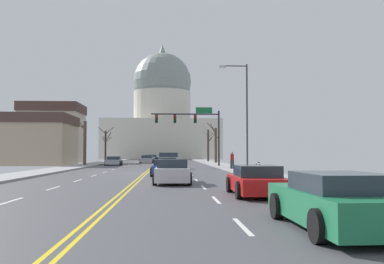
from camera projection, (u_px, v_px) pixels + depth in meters
name	position (u px, v px, depth m)	size (l,w,h in m)	color
ground	(146.00, 173.00, 33.10)	(20.00, 180.00, 0.20)	#49494E
signal_gantry	(194.00, 123.00, 47.65)	(7.91, 0.41, 6.73)	#28282D
street_lamp_right	(244.00, 108.00, 33.73)	(2.36, 0.24, 8.73)	#333338
capitol_building	(162.00, 117.00, 111.74)	(30.10, 22.06, 30.99)	beige
pickup_truck_near_00	(168.00, 161.00, 42.63)	(2.48, 5.33, 1.64)	#ADB2B7
sedan_near_01	(167.00, 165.00, 35.37)	(1.98, 4.23, 1.22)	#6B6056
sedan_near_02	(165.00, 168.00, 29.64)	(1.96, 4.38, 1.14)	navy
sedan_near_03	(172.00, 172.00, 22.24)	(2.02, 4.62, 1.30)	silver
sedan_near_04	(257.00, 181.00, 15.99)	(2.03, 4.26, 1.16)	#B71414
sedan_near_05	(334.00, 202.00, 8.93)	(1.97, 4.57, 1.22)	#1E7247
sedan_oncoming_00	(114.00, 161.00, 53.98)	(2.14, 4.30, 1.15)	#9EA3A8
sedan_oncoming_01	(147.00, 159.00, 65.30)	(2.11, 4.48, 1.21)	#9EA3A8
sedan_oncoming_02	(150.00, 158.00, 74.85)	(2.07, 4.54, 1.24)	#9EA3A8
sedan_oncoming_03	(153.00, 158.00, 86.32)	(2.06, 4.56, 1.21)	navy
flank_building_00	(36.00, 140.00, 54.27)	(9.36, 9.29, 6.56)	tan
flank_building_01	(53.00, 133.00, 68.15)	(9.45, 8.57, 9.64)	#B2A38E
bare_tree_00	(216.00, 144.00, 62.60)	(1.70, 1.91, 6.03)	#4C3D2D
bare_tree_01	(106.00, 145.00, 66.46)	(2.36, 2.38, 5.66)	#423328
bare_tree_02	(208.00, 145.00, 72.12)	(2.05, 2.02, 5.53)	#423328
bare_tree_03	(85.00, 142.00, 50.60)	(1.90, 2.09, 5.49)	#4C3D2D
pedestrian_00	(232.00, 159.00, 39.03)	(0.35, 0.34, 1.59)	black
bicycle_parked	(258.00, 168.00, 30.43)	(0.12, 1.77, 0.85)	black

